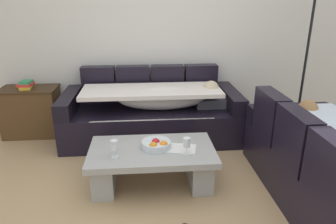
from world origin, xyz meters
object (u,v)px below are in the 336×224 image
couch_along_wall (154,113)px  open_magazine (181,149)px  fruit_bowl (157,145)px  wine_glass_near_right (187,143)px  wine_glass_near_left (114,145)px  side_cabinet (31,112)px  book_stack_on_cabinet (26,85)px  couch_near_window (330,169)px  floor_lamp (305,52)px  coffee_table (152,162)px

couch_along_wall → open_magazine: size_ratio=7.93×
fruit_bowl → wine_glass_near_right: 0.31m
wine_glass_near_left → side_cabinet: (-1.21, 1.47, -0.17)m
side_cabinet → book_stack_on_cabinet: book_stack_on_cabinet is taller
couch_near_window → fruit_bowl: size_ratio=7.09×
fruit_bowl → wine_glass_near_left: bearing=-159.8°
wine_glass_near_left → wine_glass_near_right: bearing=-0.2°
floor_lamp → open_magazine: bearing=-148.2°
couch_near_window → open_magazine: 1.32m
book_stack_on_cabinet → wine_glass_near_left: bearing=-50.2°
fruit_bowl → wine_glass_near_right: wine_glass_near_right is taller
coffee_table → floor_lamp: 2.32m
wine_glass_near_left → side_cabinet: 1.91m
book_stack_on_cabinet → coffee_table: bearing=-40.4°
wine_glass_near_left → floor_lamp: bearing=26.5°
coffee_table → book_stack_on_cabinet: book_stack_on_cabinet is taller
couch_along_wall → coffee_table: bearing=-93.4°
fruit_bowl → coffee_table: bearing=-174.1°
couch_near_window → fruit_bowl: (-1.49, 0.43, 0.08)m
wine_glass_near_left → book_stack_on_cabinet: bearing=129.8°
couch_along_wall → fruit_bowl: 1.11m
coffee_table → wine_glass_near_right: bearing=-24.0°
couch_along_wall → coffee_table: size_ratio=1.85×
wine_glass_near_right → floor_lamp: size_ratio=0.09×
wine_glass_near_right → side_cabinet: bearing=141.6°
wine_glass_near_left → book_stack_on_cabinet: (-1.22, 1.47, 0.19)m
wine_glass_near_left → couch_near_window: bearing=-8.9°
couch_along_wall → book_stack_on_cabinet: 1.68m
fruit_bowl → book_stack_on_cabinet: 2.10m
open_magazine → floor_lamp: (1.63, 1.01, 0.73)m
couch_near_window → floor_lamp: bearing=-14.9°
wine_glass_near_right → book_stack_on_cabinet: bearing=141.9°
couch_along_wall → wine_glass_near_left: couch_along_wall is taller
couch_along_wall → book_stack_on_cabinet: (-1.63, 0.22, 0.35)m
wine_glass_near_left → open_magazine: wine_glass_near_left is taller
wine_glass_near_right → floor_lamp: floor_lamp is taller
wine_glass_near_left → open_magazine: 0.64m
couch_near_window → book_stack_on_cabinet: size_ratio=8.51×
side_cabinet → floor_lamp: bearing=-5.9°
side_cabinet → book_stack_on_cabinet: 0.37m
coffee_table → open_magazine: (0.28, -0.03, 0.15)m
wine_glass_near_left → side_cabinet: bearing=129.4°
coffee_table → floor_lamp: size_ratio=0.62×
open_magazine → side_cabinet: (-1.83, 1.37, -0.06)m
fruit_bowl → floor_lamp: 2.22m
coffee_table → book_stack_on_cabinet: 2.10m
wine_glass_near_right → couch_near_window: bearing=-13.4°
couch_along_wall → fruit_bowl: bearing=-91.1°
wine_glass_near_left → side_cabinet: size_ratio=0.23×
couch_near_window → book_stack_on_cabinet: (-3.10, 1.76, 0.35)m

